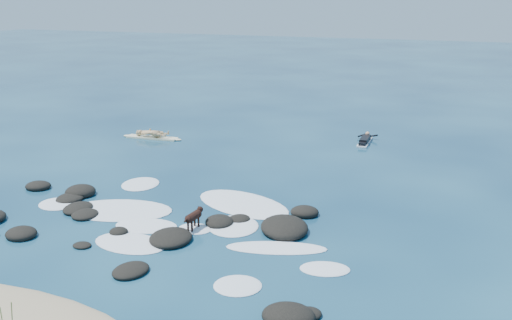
% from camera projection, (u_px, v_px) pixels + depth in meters
% --- Properties ---
extents(ground, '(160.00, 160.00, 0.00)m').
position_uv_depth(ground, '(162.00, 210.00, 19.56)').
color(ground, '#0A2642').
rests_on(ground, ground).
extents(reef_rocks, '(13.90, 7.46, 0.53)m').
position_uv_depth(reef_rocks, '(141.00, 225.00, 18.04)').
color(reef_rocks, black).
rests_on(reef_rocks, ground).
extents(breaking_foam, '(11.72, 7.88, 0.12)m').
position_uv_depth(breaking_foam, '(182.00, 219.00, 18.79)').
color(breaking_foam, white).
rests_on(breaking_foam, ground).
extents(standing_surfer_rig, '(3.25, 0.78, 1.85)m').
position_uv_depth(standing_surfer_rig, '(151.00, 125.00, 28.98)').
color(standing_surfer_rig, '#EDE8BD').
rests_on(standing_surfer_rig, ground).
extents(paddling_surfer_rig, '(1.04, 2.32, 0.40)m').
position_uv_depth(paddling_surfer_rig, '(365.00, 140.00, 28.32)').
color(paddling_surfer_rig, white).
rests_on(paddling_surfer_rig, ground).
extents(dog, '(0.34, 1.09, 0.69)m').
position_uv_depth(dog, '(194.00, 216.00, 17.79)').
color(dog, black).
rests_on(dog, ground).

